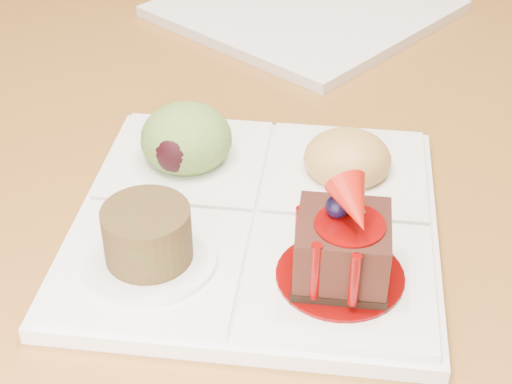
% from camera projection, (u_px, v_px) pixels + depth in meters
% --- Properties ---
extents(dining_table, '(1.00, 1.80, 0.75)m').
position_uv_depth(dining_table, '(241.00, 147.00, 0.80)').
color(dining_table, '#9A5E27').
rests_on(dining_table, ground).
extents(sampler_plate, '(0.31, 0.31, 0.10)m').
position_uv_depth(sampler_plate, '(254.00, 204.00, 0.57)').
color(sampler_plate, white).
rests_on(sampler_plate, dining_table).
extents(second_plate, '(0.36, 0.36, 0.01)m').
position_uv_depth(second_plate, '(305.00, 9.00, 0.90)').
color(second_plate, white).
rests_on(second_plate, dining_table).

